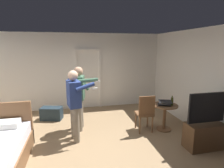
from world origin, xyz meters
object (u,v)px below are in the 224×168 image
(suitcase_dark, at_px, (52,113))
(laptop, at_px, (165,103))
(bottle_on_table, at_px, (172,101))
(wooden_chair, at_px, (145,112))
(tv_flatscreen, at_px, (209,131))
(person_blue_shirt, at_px, (74,101))
(person_striped_shirt, at_px, (80,94))
(side_table, at_px, (165,113))

(suitcase_dark, bearing_deg, laptop, -11.26)
(bottle_on_table, relative_size, wooden_chair, 0.26)
(tv_flatscreen, distance_m, wooden_chair, 1.48)
(tv_flatscreen, height_order, suitcase_dark, tv_flatscreen)
(tv_flatscreen, relative_size, bottle_on_table, 4.99)
(suitcase_dark, bearing_deg, person_blue_shirt, -49.78)
(laptop, relative_size, person_striped_shirt, 0.24)
(laptop, distance_m, suitcase_dark, 3.35)
(side_table, relative_size, bottle_on_table, 2.76)
(laptop, xyz_separation_m, person_striped_shirt, (-2.15, 0.57, 0.23))
(side_table, xyz_separation_m, laptop, (-0.04, -0.04, 0.28))
(laptop, distance_m, wooden_chair, 0.55)
(wooden_chair, xyz_separation_m, suitcase_dark, (-2.47, 1.39, -0.35))
(laptop, distance_m, bottle_on_table, 0.20)
(wooden_chair, distance_m, person_striped_shirt, 1.77)
(bottle_on_table, xyz_separation_m, wooden_chair, (-0.69, 0.08, -0.26))
(bottle_on_table, relative_size, person_blue_shirt, 0.15)
(suitcase_dark, bearing_deg, tv_flatscreen, -19.88)
(tv_flatscreen, bearing_deg, bottle_on_table, 111.48)
(side_table, distance_m, laptop, 0.29)
(tv_flatscreen, height_order, bottle_on_table, tv_flatscreen)
(side_table, height_order, wooden_chair, wooden_chair)
(person_striped_shirt, bearing_deg, tv_flatscreen, -29.74)
(person_blue_shirt, distance_m, person_striped_shirt, 0.58)
(person_striped_shirt, bearing_deg, side_table, -13.49)
(person_striped_shirt, relative_size, suitcase_dark, 2.72)
(person_striped_shirt, bearing_deg, laptop, -14.78)
(laptop, bearing_deg, tv_flatscreen, -60.48)
(tv_flatscreen, relative_size, suitcase_dark, 2.02)
(tv_flatscreen, xyz_separation_m, suitcase_dark, (-3.54, 2.40, -0.19))
(tv_flatscreen, height_order, person_striped_shirt, person_striped_shirt)
(side_table, bearing_deg, person_blue_shirt, -179.02)
(bottle_on_table, bearing_deg, side_table, 150.26)
(side_table, xyz_separation_m, person_striped_shirt, (-2.19, 0.53, 0.51))
(tv_flatscreen, height_order, wooden_chair, tv_flatscreen)
(laptop, bearing_deg, person_striped_shirt, 165.22)
(person_blue_shirt, height_order, suitcase_dark, person_blue_shirt)
(wooden_chair, distance_m, person_blue_shirt, 1.83)
(side_table, distance_m, person_blue_shirt, 2.39)
(wooden_chair, relative_size, suitcase_dark, 1.58)
(side_table, relative_size, laptop, 1.69)
(wooden_chair, distance_m, suitcase_dark, 2.86)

